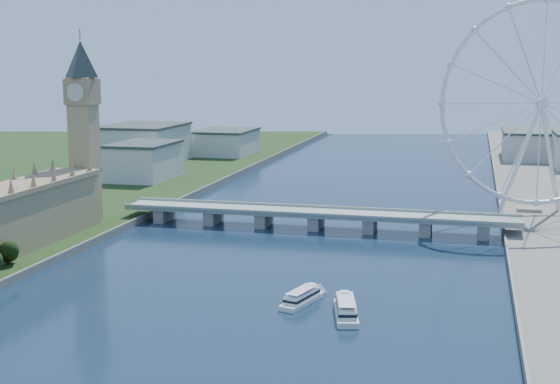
% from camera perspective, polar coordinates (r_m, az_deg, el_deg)
% --- Properties ---
extents(big_ben, '(20.02, 20.02, 110.00)m').
position_cam_1_polar(big_ben, '(447.54, -14.23, 6.04)').
color(big_ben, tan).
rests_on(big_ben, ground).
extents(westminster_bridge, '(220.00, 22.00, 9.50)m').
position_cam_1_polar(westminster_bridge, '(432.47, 2.67, -1.81)').
color(westminster_bridge, gray).
rests_on(westminster_bridge, ground).
extents(london_eye, '(113.60, 39.12, 124.30)m').
position_cam_1_polar(london_eye, '(473.02, 18.58, 6.12)').
color(london_eye, silver).
rests_on(london_eye, ground).
extents(city_skyline, '(505.00, 280.00, 32.00)m').
position_cam_1_polar(city_skyline, '(681.46, 10.26, 3.08)').
color(city_skyline, beige).
rests_on(city_skyline, ground).
extents(tour_boat_near, '(14.50, 28.68, 6.12)m').
position_cam_1_polar(tour_boat_near, '(301.10, 1.61, -8.16)').
color(tour_boat_near, white).
rests_on(tour_boat_near, ground).
extents(tour_boat_far, '(14.76, 32.34, 6.94)m').
position_cam_1_polar(tour_boat_far, '(287.70, 4.84, -9.04)').
color(tour_boat_far, silver).
rests_on(tour_boat_far, ground).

